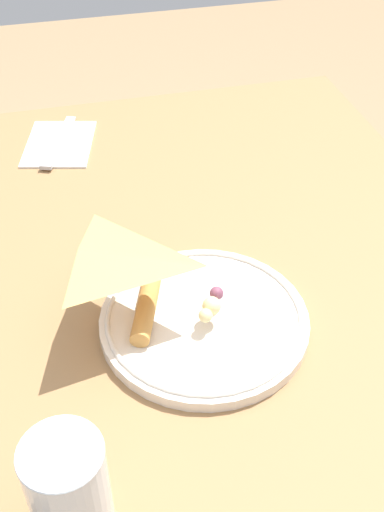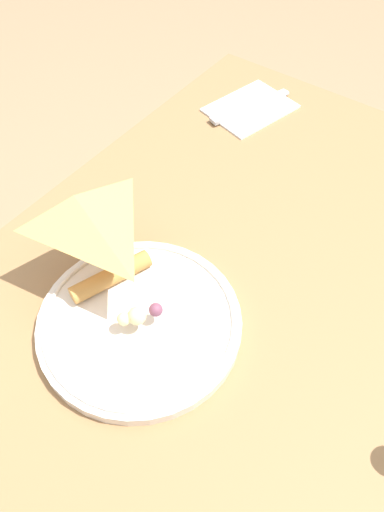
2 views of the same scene
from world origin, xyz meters
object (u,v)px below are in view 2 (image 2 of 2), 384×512
(dining_table, at_px, (228,346))
(plate_pizza, at_px, (139,320))
(napkin_folded, at_px, (250,108))
(butter_knife, at_px, (247,107))

(dining_table, height_order, plate_pizza, plate_pizza)
(napkin_folded, bearing_deg, plate_pizza, -164.54)
(dining_table, distance_m, plate_pizza, 0.19)
(plate_pizza, distance_m, napkin_folded, 0.50)
(napkin_folded, distance_m, butter_knife, 0.01)
(dining_table, bearing_deg, butter_knife, 29.87)
(plate_pizza, xyz_separation_m, napkin_folded, (0.48, 0.13, -0.01))
(butter_knife, bearing_deg, napkin_folded, -0.00)
(dining_table, xyz_separation_m, napkin_folded, (0.38, 0.21, 0.12))
(dining_table, xyz_separation_m, butter_knife, (0.37, 0.22, 0.13))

